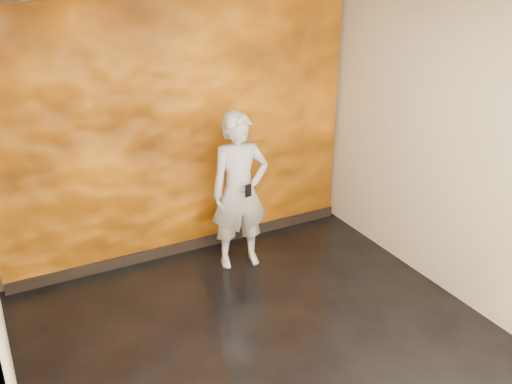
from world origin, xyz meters
name	(u,v)px	position (x,y,z in m)	size (l,w,h in m)	color
room	(272,200)	(0.00, 0.00, 1.40)	(4.02, 4.02, 2.81)	black
feature_wall	(181,133)	(0.00, 1.96, 1.38)	(3.90, 0.06, 2.75)	orange
baseboard	(188,245)	(0.00, 1.92, 0.06)	(3.90, 0.04, 0.12)	black
man	(240,192)	(0.41, 1.41, 0.84)	(0.62, 0.40, 1.69)	#9699A4
phone	(248,191)	(0.39, 1.16, 0.95)	(0.07, 0.01, 0.13)	black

